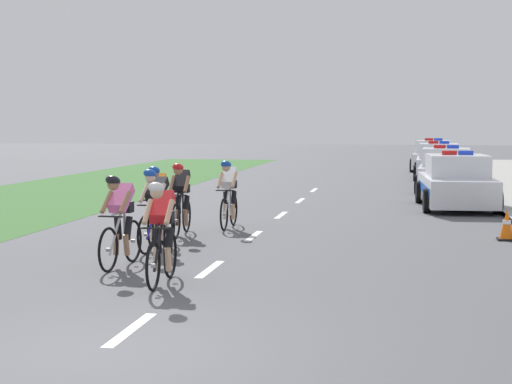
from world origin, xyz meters
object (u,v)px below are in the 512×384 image
(cyclist_lead, at_px, (161,231))
(cyclist_sixth, at_px, (229,193))
(traffic_cone_far, at_px, (507,225))
(police_car_furthest, at_px, (433,157))
(cyclist_fifth, at_px, (181,198))
(cyclist_second, at_px, (120,220))
(cyclist_fourth, at_px, (157,203))
(police_car_third, at_px, (438,163))
(cyclist_third, at_px, (156,209))
(police_car_second, at_px, (446,171))
(police_car_nearest, at_px, (456,184))

(cyclist_lead, relative_size, cyclist_sixth, 1.00)
(traffic_cone_far, bearing_deg, police_car_furthest, 91.46)
(cyclist_fifth, bearing_deg, cyclist_second, -89.44)
(cyclist_fourth, height_order, police_car_third, police_car_third)
(cyclist_third, bearing_deg, police_car_second, 67.92)
(cyclist_fifth, relative_size, cyclist_sixth, 1.00)
(cyclist_sixth, height_order, police_car_nearest, police_car_nearest)
(cyclist_lead, bearing_deg, cyclist_third, 108.12)
(cyclist_second, relative_size, police_car_third, 0.39)
(cyclist_third, bearing_deg, cyclist_fourth, 105.75)
(cyclist_third, xyz_separation_m, cyclist_fifth, (-0.10, 2.14, 0.00))
(cyclist_fourth, bearing_deg, police_car_nearest, 51.79)
(cyclist_third, bearing_deg, cyclist_fifth, 92.76)
(cyclist_sixth, height_order, traffic_cone_far, cyclist_sixth)
(cyclist_third, xyz_separation_m, police_car_furthest, (5.93, 26.74, -0.11))
(police_car_third, bearing_deg, cyclist_second, -104.84)
(police_car_furthest, bearing_deg, police_car_third, -89.99)
(cyclist_fifth, distance_m, police_car_furthest, 25.33)
(cyclist_fifth, relative_size, police_car_furthest, 0.38)
(cyclist_lead, xyz_separation_m, police_car_second, (4.92, 17.72, -0.11))
(police_car_third, distance_m, traffic_cone_far, 18.29)
(police_car_second, bearing_deg, cyclist_lead, -105.51)
(cyclist_fifth, xyz_separation_m, police_car_third, (6.04, 18.69, -0.11))
(cyclist_sixth, distance_m, police_car_third, 18.15)
(cyclist_fourth, bearing_deg, police_car_third, 72.66)
(police_car_nearest, height_order, police_car_second, same)
(police_car_second, xyz_separation_m, traffic_cone_far, (0.62, -12.07, -0.37))
(cyclist_lead, height_order, police_car_furthest, police_car_furthest)
(cyclist_lead, bearing_deg, cyclist_fourth, 107.56)
(cyclist_fifth, relative_size, police_car_nearest, 0.38)
(cyclist_lead, relative_size, police_car_nearest, 0.38)
(cyclist_fifth, bearing_deg, police_car_third, 72.10)
(cyclist_fifth, distance_m, police_car_nearest, 9.03)
(police_car_nearest, distance_m, police_car_second, 5.78)
(cyclist_lead, relative_size, cyclist_third, 1.00)
(cyclist_lead, distance_m, cyclist_third, 3.26)
(cyclist_lead, height_order, traffic_cone_far, cyclist_lead)
(cyclist_fourth, distance_m, cyclist_sixth, 2.66)
(cyclist_fourth, bearing_deg, traffic_cone_far, 13.13)
(cyclist_third, xyz_separation_m, police_car_second, (5.93, 14.62, -0.11))
(cyclist_lead, xyz_separation_m, traffic_cone_far, (5.53, 5.65, -0.48))
(cyclist_fourth, relative_size, police_car_third, 0.39)
(cyclist_lead, xyz_separation_m, cyclist_sixth, (-0.38, 6.57, 0.00))
(cyclist_second, xyz_separation_m, cyclist_sixth, (0.70, 5.27, 0.00))
(cyclist_lead, xyz_separation_m, cyclist_third, (-1.01, 3.10, 0.00))
(cyclist_third, relative_size, police_car_nearest, 0.38)
(cyclist_fifth, relative_size, traffic_cone_far, 2.69)
(cyclist_third, distance_m, cyclist_fourth, 1.00)
(cyclist_fifth, height_order, police_car_furthest, police_car_furthest)
(cyclist_lead, distance_m, police_car_second, 18.39)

